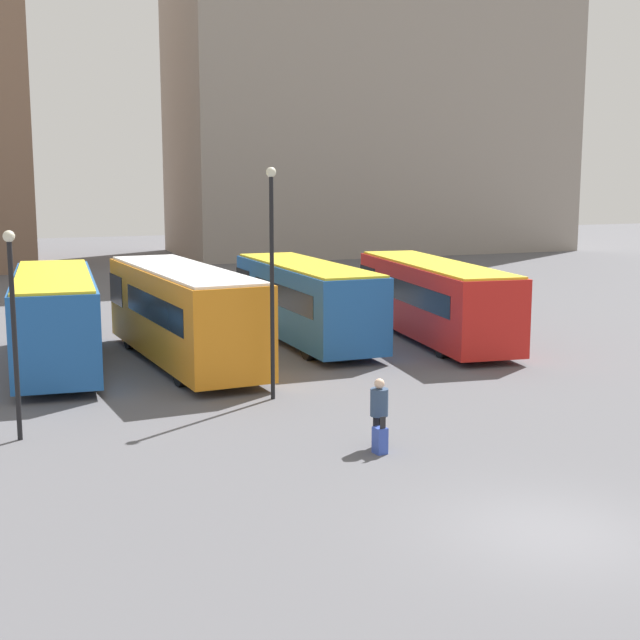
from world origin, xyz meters
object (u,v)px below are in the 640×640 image
lamp_post_0 (13,317)px  suitcase (380,440)px  bus_0 (55,317)px  bus_2 (305,299)px  bus_3 (433,297)px  lamp_post_1 (272,267)px  bus_1 (182,311)px  traveler (379,406)px

lamp_post_0 → suitcase: bearing=-28.2°
bus_0 → suitcase: 13.84m
suitcase → lamp_post_0: (-7.66, 4.11, 2.70)m
bus_2 → bus_3: (4.83, -1.18, -0.01)m
bus_3 → lamp_post_1: 11.18m
bus_2 → lamp_post_1: size_ratio=1.51×
bus_0 → bus_1: bearing=-97.1°
bus_1 → lamp_post_0: size_ratio=2.10×
suitcase → traveler: bearing=-28.9°
bus_2 → bus_3: bearing=-104.2°
bus_0 → lamp_post_1: lamp_post_1 is taller
traveler → lamp_post_1: lamp_post_1 is taller
bus_1 → bus_2: (5.16, 2.01, -0.12)m
traveler → suitcase: size_ratio=1.84×
suitcase → lamp_post_1: lamp_post_1 is taller
bus_2 → suitcase: size_ratio=11.02×
bus_1 → suitcase: bearing=-174.4°
bus_1 → traveler: (2.19, -11.03, -0.78)m
bus_0 → bus_2: (9.25, 1.16, -0.05)m
bus_0 → bus_2: bearing=-78.2°
bus_0 → lamp_post_1: 8.83m
lamp_post_0 → lamp_post_1: size_ratio=0.77×
bus_2 → lamp_post_0: lamp_post_0 is taller
bus_1 → traveler: bus_1 is taller
bus_3 → bus_1: bearing=100.9°
bus_0 → suitcase: bus_0 is taller
bus_3 → traveler: 14.21m
traveler → lamp_post_1: (-0.91, 5.19, 2.81)m
bus_0 → lamp_post_1: (5.36, -6.69, 2.09)m
lamp_post_0 → bus_0: bearing=79.2°
lamp_post_1 → bus_0: bearing=128.7°
bus_0 → traveler: 13.45m
bus_2 → lamp_post_1: (-3.88, -7.85, 2.15)m
traveler → lamp_post_0: (-7.85, 3.63, 2.04)m
traveler → lamp_post_0: size_ratio=0.33×
suitcase → lamp_post_0: bearing=54.8°
bus_1 → bus_0: bearing=74.0°
bus_2 → lamp_post_1: lamp_post_1 is taller
bus_3 → lamp_post_1: size_ratio=1.70×
traveler → lamp_post_0: lamp_post_0 is taller
bus_3 → lamp_post_0: size_ratio=2.20×
lamp_post_1 → suitcase: bearing=-82.8°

